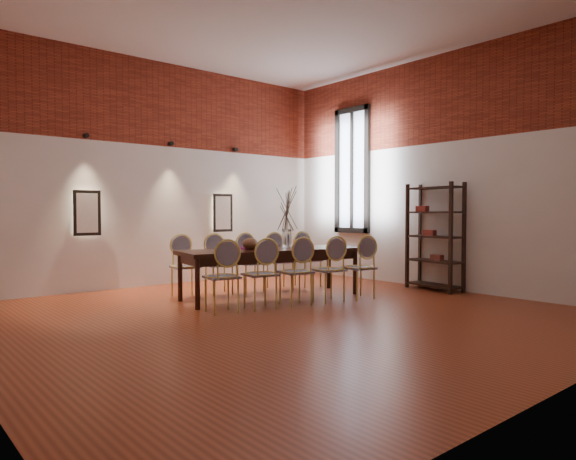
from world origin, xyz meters
TOP-DOWN VIEW (x-y plane):
  - floor at (0.00, 0.00)m, footprint 7.00×7.00m
  - wall_back at (0.00, 3.55)m, footprint 7.00×0.10m
  - wall_right at (3.55, 0.00)m, footprint 0.10×7.00m
  - brick_band_back at (0.00, 3.48)m, footprint 7.00×0.02m
  - brick_band_right at (3.48, 0.00)m, footprint 0.02×7.00m
  - niche_left at (-1.30, 3.45)m, footprint 0.36×0.06m
  - niche_right at (1.30, 3.45)m, footprint 0.36×0.06m
  - spot_fixture_left at (-1.30, 3.42)m, footprint 0.08×0.10m
  - spot_fixture_mid at (0.20, 3.42)m, footprint 0.08×0.10m
  - spot_fixture_right at (1.60, 3.42)m, footprint 0.08×0.10m
  - window_glass at (3.46, 2.00)m, footprint 0.02×0.78m
  - window_frame at (3.44, 2.00)m, footprint 0.08×0.90m
  - window_mullion at (3.44, 2.00)m, footprint 0.06×0.06m
  - dining_table at (0.70, 1.12)m, footprint 2.92×1.38m
  - chair_near_a at (-0.53, 0.60)m, footprint 0.51×0.51m
  - chair_near_b at (0.02, 0.50)m, footprint 0.51×0.51m
  - chair_near_c at (0.57, 0.40)m, footprint 0.51×0.51m
  - chair_near_d at (1.13, 0.30)m, footprint 0.51×0.51m
  - chair_near_e at (1.68, 0.20)m, footprint 0.51×0.51m
  - chair_far_a at (-0.28, 2.04)m, footprint 0.51×0.51m
  - chair_far_b at (0.27, 1.94)m, footprint 0.51×0.51m
  - chair_far_c at (0.83, 1.84)m, footprint 0.51×0.51m
  - chair_far_d at (1.38, 1.74)m, footprint 0.51×0.51m
  - chair_far_e at (1.93, 1.64)m, footprint 0.51×0.51m
  - vase at (0.97, 1.07)m, footprint 0.14×0.14m
  - dried_branches at (0.97, 1.07)m, footprint 0.50×0.50m
  - bowl at (0.32, 1.14)m, footprint 0.24×0.24m
  - book at (0.43, 1.29)m, footprint 0.29×0.22m
  - shelving_rack at (3.28, -0.04)m, footprint 0.51×1.04m

SIDE VIEW (x-z plane):
  - floor at x=0.00m, z-range -0.02..0.00m
  - dining_table at x=0.70m, z-range 0.00..0.75m
  - chair_near_a at x=-0.53m, z-range 0.00..0.94m
  - chair_near_b at x=0.02m, z-range 0.00..0.94m
  - chair_near_c at x=0.57m, z-range 0.00..0.94m
  - chair_near_d at x=1.13m, z-range 0.00..0.94m
  - chair_near_e at x=1.68m, z-range 0.00..0.94m
  - chair_far_a at x=-0.28m, z-range 0.00..0.94m
  - chair_far_b at x=0.27m, z-range 0.00..0.94m
  - chair_far_c at x=0.83m, z-range 0.00..0.94m
  - chair_far_d at x=1.38m, z-range 0.00..0.94m
  - chair_far_e at x=1.93m, z-range 0.00..0.94m
  - book at x=0.43m, z-range 0.75..0.78m
  - bowl at x=0.32m, z-range 0.75..0.93m
  - vase at x=0.97m, z-range 0.75..1.05m
  - shelving_rack at x=3.28m, z-range 0.00..1.80m
  - niche_left at x=-1.30m, z-range 0.97..1.63m
  - niche_right at x=1.30m, z-range 0.97..1.63m
  - dried_branches at x=0.97m, z-range 1.00..1.70m
  - wall_back at x=0.00m, z-range 0.00..4.00m
  - wall_right at x=3.55m, z-range 0.00..4.00m
  - window_glass at x=3.46m, z-range 0.96..3.34m
  - window_frame at x=3.44m, z-range 0.90..3.40m
  - window_mullion at x=3.44m, z-range 0.95..3.35m
  - spot_fixture_left at x=-1.30m, z-range 2.51..2.59m
  - spot_fixture_mid at x=0.20m, z-range 2.51..2.59m
  - spot_fixture_right at x=1.60m, z-range 2.51..2.59m
  - brick_band_back at x=0.00m, z-range 2.50..4.00m
  - brick_band_right at x=3.48m, z-range 2.50..4.00m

